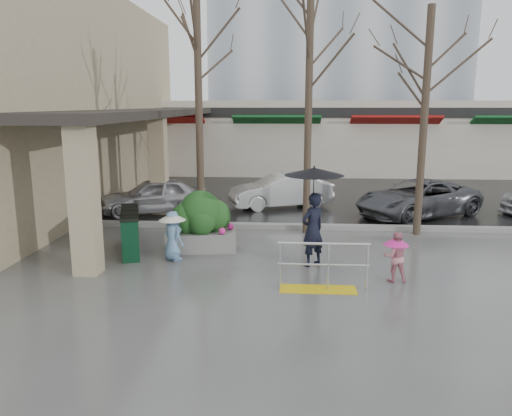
# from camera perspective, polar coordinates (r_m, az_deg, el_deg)

# --- Properties ---
(ground) EXTENTS (120.00, 120.00, 0.00)m
(ground) POSITION_cam_1_polar(r_m,az_deg,el_deg) (11.80, 0.40, -7.07)
(ground) COLOR #51514F
(ground) RESTS_ON ground
(street_asphalt) EXTENTS (120.00, 36.00, 0.01)m
(street_asphalt) POSITION_cam_1_polar(r_m,az_deg,el_deg) (33.38, 2.65, 5.20)
(street_asphalt) COLOR black
(street_asphalt) RESTS_ON ground
(curb) EXTENTS (120.00, 0.30, 0.15)m
(curb) POSITION_cam_1_polar(r_m,az_deg,el_deg) (15.62, 1.27, -2.08)
(curb) COLOR gray
(curb) RESTS_ON ground
(near_building) EXTENTS (6.00, 18.00, 8.00)m
(near_building) POSITION_cam_1_polar(r_m,az_deg,el_deg) (21.45, -23.45, 11.32)
(near_building) COLOR tan
(near_building) RESTS_ON ground
(canopy_slab) EXTENTS (2.80, 18.00, 0.25)m
(canopy_slab) POSITION_cam_1_polar(r_m,az_deg,el_deg) (19.91, -12.34, 10.96)
(canopy_slab) COLOR #2D2823
(canopy_slab) RESTS_ON pillar_front
(pillar_front) EXTENTS (0.55, 0.55, 3.50)m
(pillar_front) POSITION_cam_1_polar(r_m,az_deg,el_deg) (11.77, -19.06, 1.03)
(pillar_front) COLOR tan
(pillar_front) RESTS_ON ground
(pillar_back) EXTENTS (0.55, 0.55, 3.50)m
(pillar_back) POSITION_cam_1_polar(r_m,az_deg,el_deg) (17.87, -11.05, 4.92)
(pillar_back) COLOR tan
(pillar_back) RESTS_ON ground
(storefront_row) EXTENTS (34.00, 6.74, 4.00)m
(storefront_row) POSITION_cam_1_polar(r_m,az_deg,el_deg) (29.20, 6.50, 8.16)
(storefront_row) COLOR beige
(storefront_row) RESTS_ON ground
(handrail) EXTENTS (1.90, 0.50, 1.03)m
(handrail) POSITION_cam_1_polar(r_m,az_deg,el_deg) (10.55, 7.47, -7.33)
(handrail) COLOR yellow
(handrail) RESTS_ON ground
(tree_west) EXTENTS (3.20, 3.20, 6.80)m
(tree_west) POSITION_cam_1_polar(r_m,az_deg,el_deg) (15.04, -6.67, 16.55)
(tree_west) COLOR #382B21
(tree_west) RESTS_ON ground
(tree_midwest) EXTENTS (3.20, 3.20, 7.00)m
(tree_midwest) POSITION_cam_1_polar(r_m,az_deg,el_deg) (14.83, 6.15, 17.21)
(tree_midwest) COLOR #382B21
(tree_midwest) RESTS_ON ground
(tree_mideast) EXTENTS (3.20, 3.20, 6.50)m
(tree_mideast) POSITION_cam_1_polar(r_m,az_deg,el_deg) (15.28, 19.03, 15.09)
(tree_mideast) COLOR #382B21
(tree_mideast) RESTS_ON ground
(woman) EXTENTS (1.41, 1.41, 2.42)m
(woman) POSITION_cam_1_polar(r_m,az_deg,el_deg) (11.81, 6.57, 0.30)
(woman) COLOR black
(woman) RESTS_ON ground
(child_pink) EXTENTS (0.56, 0.56, 1.12)m
(child_pink) POSITION_cam_1_polar(r_m,az_deg,el_deg) (11.30, 15.66, -5.07)
(child_pink) COLOR #D17F8F
(child_pink) RESTS_ON ground
(child_blue) EXTENTS (0.72, 0.69, 1.24)m
(child_blue) POSITION_cam_1_polar(r_m,az_deg,el_deg) (12.51, -9.50, -2.68)
(child_blue) COLOR #6A94BD
(child_blue) RESTS_ON ground
(planter) EXTENTS (1.94, 1.16, 1.61)m
(planter) POSITION_cam_1_polar(r_m,az_deg,el_deg) (13.27, -6.30, -1.56)
(planter) COLOR slate
(planter) RESTS_ON ground
(news_boxes) EXTENTS (1.02, 2.03, 1.11)m
(news_boxes) POSITION_cam_1_polar(r_m,az_deg,el_deg) (13.44, -14.17, -2.62)
(news_boxes) COLOR #0C361E
(news_boxes) RESTS_ON ground
(car_a) EXTENTS (3.98, 2.64, 1.26)m
(car_a) POSITION_cam_1_polar(r_m,az_deg,el_deg) (18.10, -11.64, 1.40)
(car_a) COLOR silver
(car_a) RESTS_ON ground
(car_b) EXTENTS (4.05, 2.57, 1.26)m
(car_b) POSITION_cam_1_polar(r_m,az_deg,el_deg) (18.76, 2.85, 1.99)
(car_b) COLOR silver
(car_b) RESTS_ON ground
(car_c) EXTENTS (4.96, 4.15, 1.26)m
(car_c) POSITION_cam_1_polar(r_m,az_deg,el_deg) (18.10, 18.01, 1.06)
(car_c) COLOR #505157
(car_c) RESTS_ON ground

